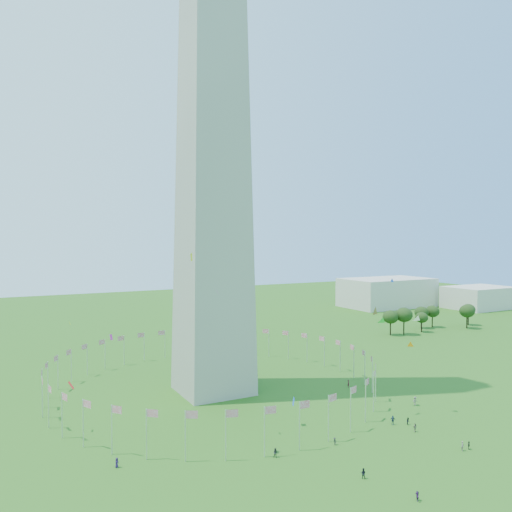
# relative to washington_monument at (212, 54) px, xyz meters

# --- Properties ---
(ground) EXTENTS (600.00, 600.00, 0.00)m
(ground) POSITION_rel_washington_monument_xyz_m (0.00, -50.00, -84.50)
(ground) COLOR #215513
(ground) RESTS_ON ground
(washington_monument) EXTENTS (16.80, 16.80, 169.00)m
(washington_monument) POSITION_rel_washington_monument_xyz_m (0.00, 0.00, 0.00)
(washington_monument) COLOR #A7A294
(washington_monument) RESTS_ON ground
(flag_ring) EXTENTS (80.24, 80.24, 9.00)m
(flag_ring) POSITION_rel_washington_monument_xyz_m (-0.00, 0.00, -80.00)
(flag_ring) COLOR silver
(flag_ring) RESTS_ON ground
(gov_building_east_a) EXTENTS (50.00, 30.00, 16.00)m
(gov_building_east_a) POSITION_rel_washington_monument_xyz_m (150.00, 100.00, -76.50)
(gov_building_east_a) COLOR beige
(gov_building_east_a) RESTS_ON ground
(gov_building_east_b) EXTENTS (35.00, 25.00, 12.00)m
(gov_building_east_b) POSITION_rel_washington_monument_xyz_m (190.00, 70.00, -78.50)
(gov_building_east_b) COLOR beige
(gov_building_east_b) RESTS_ON ground
(crowd) EXTENTS (86.53, 63.53, 2.00)m
(crowd) POSITION_rel_washington_monument_xyz_m (7.12, -50.95, -83.64)
(crowd) COLOR #321A4F
(crowd) RESTS_ON ground
(kites_aloft) EXTENTS (86.40, 74.34, 38.72)m
(kites_aloft) POSITION_rel_washington_monument_xyz_m (15.49, -29.57, -63.71)
(kites_aloft) COLOR green
(kites_aloft) RESTS_ON ground
(tree_line_east) EXTENTS (53.29, 15.63, 10.73)m
(tree_line_east) POSITION_rel_washington_monument_xyz_m (113.53, 34.88, -79.66)
(tree_line_east) COLOR #264517
(tree_line_east) RESTS_ON ground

